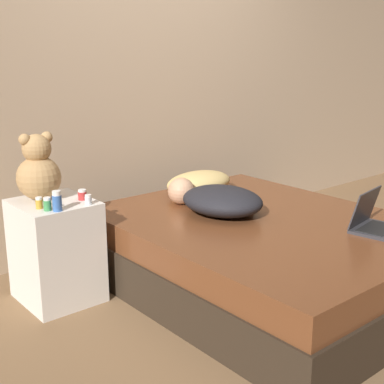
{
  "coord_description": "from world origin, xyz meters",
  "views": [
    {
      "loc": [
        -2.24,
        -2.02,
        1.4
      ],
      "look_at": [
        -0.35,
        0.24,
        0.61
      ],
      "focal_mm": 50.0,
      "sensor_mm": 36.0,
      "label": 1
    }
  ],
  "objects_px": {
    "person_lying": "(217,199)",
    "bottle_clear": "(88,200)",
    "bottle_blue": "(57,201)",
    "pillow": "(199,183)",
    "teddy_bear": "(38,171)",
    "bottle_amber": "(39,203)",
    "bottle_red": "(82,195)",
    "bottle_green": "(47,204)",
    "laptop": "(372,221)"
  },
  "relations": [
    {
      "from": "bottle_red",
      "to": "bottle_clear",
      "type": "distance_m",
      "value": 0.11
    },
    {
      "from": "pillow",
      "to": "bottle_amber",
      "type": "xyz_separation_m",
      "value": [
        -1.21,
        -0.12,
        0.11
      ]
    },
    {
      "from": "person_lying",
      "to": "pillow",
      "type": "bearing_deg",
      "value": 53.84
    },
    {
      "from": "bottle_clear",
      "to": "bottle_green",
      "type": "distance_m",
      "value": 0.22
    },
    {
      "from": "pillow",
      "to": "bottle_amber",
      "type": "bearing_deg",
      "value": -174.41
    },
    {
      "from": "bottle_clear",
      "to": "bottle_red",
      "type": "bearing_deg",
      "value": 78.52
    },
    {
      "from": "bottle_clear",
      "to": "teddy_bear",
      "type": "bearing_deg",
      "value": 119.94
    },
    {
      "from": "laptop",
      "to": "bottle_clear",
      "type": "bearing_deg",
      "value": 131.34
    },
    {
      "from": "person_lying",
      "to": "bottle_green",
      "type": "height_order",
      "value": "bottle_green"
    },
    {
      "from": "bottle_clear",
      "to": "person_lying",
      "type": "bearing_deg",
      "value": -13.84
    },
    {
      "from": "teddy_bear",
      "to": "bottle_amber",
      "type": "height_order",
      "value": "teddy_bear"
    },
    {
      "from": "teddy_bear",
      "to": "bottle_amber",
      "type": "distance_m",
      "value": 0.23
    },
    {
      "from": "bottle_red",
      "to": "pillow",
      "type": "bearing_deg",
      "value": 6.74
    },
    {
      "from": "bottle_amber",
      "to": "bottle_green",
      "type": "distance_m",
      "value": 0.06
    },
    {
      "from": "bottle_amber",
      "to": "bottle_blue",
      "type": "bearing_deg",
      "value": -61.82
    },
    {
      "from": "pillow",
      "to": "teddy_bear",
      "type": "height_order",
      "value": "teddy_bear"
    },
    {
      "from": "pillow",
      "to": "bottle_blue",
      "type": "distance_m",
      "value": 1.19
    },
    {
      "from": "person_lying",
      "to": "bottle_amber",
      "type": "relative_size",
      "value": 11.31
    },
    {
      "from": "person_lying",
      "to": "bottle_amber",
      "type": "height_order",
      "value": "bottle_amber"
    },
    {
      "from": "pillow",
      "to": "person_lying",
      "type": "xyz_separation_m",
      "value": [
        -0.21,
        -0.41,
        0.01
      ]
    },
    {
      "from": "bottle_blue",
      "to": "bottle_clear",
      "type": "relative_size",
      "value": 1.95
    },
    {
      "from": "bottle_green",
      "to": "bottle_amber",
      "type": "bearing_deg",
      "value": 106.71
    },
    {
      "from": "teddy_bear",
      "to": "laptop",
      "type": "bearing_deg",
      "value": -42.4
    },
    {
      "from": "pillow",
      "to": "laptop",
      "type": "relative_size",
      "value": 1.57
    },
    {
      "from": "pillow",
      "to": "bottle_clear",
      "type": "bearing_deg",
      "value": -167.42
    },
    {
      "from": "bottle_amber",
      "to": "bottle_red",
      "type": "xyz_separation_m",
      "value": [
        0.26,
        0.01,
        -0.0
      ]
    },
    {
      "from": "bottle_red",
      "to": "bottle_green",
      "type": "xyz_separation_m",
      "value": [
        -0.24,
        -0.07,
        0.01
      ]
    },
    {
      "from": "teddy_bear",
      "to": "bottle_green",
      "type": "height_order",
      "value": "teddy_bear"
    },
    {
      "from": "person_lying",
      "to": "bottle_blue",
      "type": "xyz_separation_m",
      "value": [
        -0.95,
        0.19,
        0.12
      ]
    },
    {
      "from": "teddy_bear",
      "to": "bottle_red",
      "type": "distance_m",
      "value": 0.27
    },
    {
      "from": "laptop",
      "to": "teddy_bear",
      "type": "distance_m",
      "value": 1.87
    },
    {
      "from": "bottle_blue",
      "to": "bottle_red",
      "type": "bearing_deg",
      "value": 27.76
    },
    {
      "from": "bottle_amber",
      "to": "bottle_clear",
      "type": "xyz_separation_m",
      "value": [
        0.24,
        -0.1,
        -0.0
      ]
    },
    {
      "from": "pillow",
      "to": "bottle_blue",
      "type": "height_order",
      "value": "bottle_blue"
    },
    {
      "from": "person_lying",
      "to": "teddy_bear",
      "type": "height_order",
      "value": "teddy_bear"
    },
    {
      "from": "pillow",
      "to": "bottle_red",
      "type": "bearing_deg",
      "value": -173.26
    },
    {
      "from": "teddy_bear",
      "to": "bottle_blue",
      "type": "xyz_separation_m",
      "value": [
        -0.03,
        -0.27,
        -0.11
      ]
    },
    {
      "from": "person_lying",
      "to": "bottle_clear",
      "type": "height_order",
      "value": "bottle_clear"
    },
    {
      "from": "teddy_bear",
      "to": "bottle_green",
      "type": "relative_size",
      "value": 5.32
    },
    {
      "from": "pillow",
      "to": "bottle_clear",
      "type": "distance_m",
      "value": 1.01
    },
    {
      "from": "bottle_amber",
      "to": "bottle_blue",
      "type": "relative_size",
      "value": 0.58
    },
    {
      "from": "teddy_bear",
      "to": "bottle_green",
      "type": "distance_m",
      "value": 0.27
    },
    {
      "from": "pillow",
      "to": "bottle_amber",
      "type": "distance_m",
      "value": 1.22
    },
    {
      "from": "bottle_blue",
      "to": "bottle_red",
      "type": "height_order",
      "value": "bottle_blue"
    },
    {
      "from": "pillow",
      "to": "bottle_clear",
      "type": "relative_size",
      "value": 9.21
    },
    {
      "from": "bottle_red",
      "to": "bottle_blue",
      "type": "bearing_deg",
      "value": -152.24
    },
    {
      "from": "pillow",
      "to": "bottle_green",
      "type": "xyz_separation_m",
      "value": [
        -1.2,
        -0.18,
        0.11
      ]
    },
    {
      "from": "bottle_blue",
      "to": "laptop",
      "type": "bearing_deg",
      "value": -35.05
    },
    {
      "from": "bottle_amber",
      "to": "bottle_green",
      "type": "xyz_separation_m",
      "value": [
        0.02,
        -0.06,
        0.0
      ]
    },
    {
      "from": "bottle_green",
      "to": "pillow",
      "type": "bearing_deg",
      "value": 8.53
    }
  ]
}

